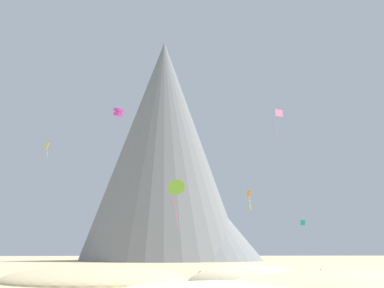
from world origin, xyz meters
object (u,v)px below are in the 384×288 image
at_px(kite_pink_mid, 278,117).
at_px(kite_magenta_mid, 118,112).
at_px(kite_teal_low, 303,223).
at_px(kite_lime_low, 177,188).
at_px(kite_yellow_mid, 47,147).
at_px(kite_orange_low, 249,196).
at_px(bush_low_patch, 200,273).
at_px(rock_massif, 165,162).
at_px(bush_far_right, 233,273).
at_px(bush_scatter_east, 321,273).

relative_size(kite_pink_mid, kite_magenta_mid, 2.49).
bearing_deg(kite_pink_mid, kite_teal_low, 102.89).
height_order(kite_lime_low, kite_yellow_mid, kite_yellow_mid).
xyz_separation_m(kite_lime_low, kite_orange_low, (9.00, -1.25, -1.06)).
xyz_separation_m(bush_low_patch, kite_lime_low, (-2.95, 0.44, 10.38)).
xyz_separation_m(kite_orange_low, kite_magenta_mid, (-18.02, 20.07, 16.34)).
distance_m(rock_massif, kite_yellow_mid, 52.50).
relative_size(rock_massif, kite_lime_low, 10.95).
bearing_deg(bush_low_patch, kite_magenta_mid, 121.85).
xyz_separation_m(bush_far_right, kite_magenta_mid, (-15.49, 22.17, 25.53)).
relative_size(kite_teal_low, kite_yellow_mid, 0.33).
distance_m(bush_far_right, kite_pink_mid, 20.60).
bearing_deg(bush_far_right, kite_orange_low, 39.67).
relative_size(rock_massif, kite_orange_low, 27.06).
height_order(bush_far_right, bush_scatter_east, bush_far_right).
relative_size(bush_scatter_east, kite_lime_low, 0.28).
height_order(bush_scatter_east, rock_massif, rock_massif).
height_order(bush_scatter_east, kite_yellow_mid, kite_yellow_mid).
bearing_deg(bush_far_right, bush_scatter_east, 6.61).
bearing_deg(kite_orange_low, bush_low_patch, -77.93).
relative_size(bush_far_right, bush_low_patch, 1.21).
bearing_deg(bush_scatter_east, bush_far_right, -173.39).
distance_m(bush_far_right, bush_scatter_east, 10.94).
height_order(bush_low_patch, kite_orange_low, kite_orange_low).
bearing_deg(bush_scatter_east, kite_teal_low, 75.01).
height_order(bush_far_right, kite_lime_low, kite_lime_low).
xyz_separation_m(bush_low_patch, rock_massif, (-2.00, 80.97, 28.59)).
xyz_separation_m(rock_massif, kite_yellow_mid, (-25.00, -45.80, -5.83)).
bearing_deg(bush_far_right, rock_massif, 93.77).
distance_m(kite_yellow_mid, kite_magenta_mid, 22.08).
height_order(rock_massif, kite_lime_low, rock_massif).
height_order(kite_lime_low, kite_orange_low, kite_lime_low).
bearing_deg(bush_far_right, kite_teal_low, 59.69).
bearing_deg(kite_yellow_mid, kite_lime_low, 37.50).
distance_m(bush_far_right, kite_teal_low, 39.27).
bearing_deg(kite_teal_low, rock_massif, -179.07).
xyz_separation_m(kite_pink_mid, kite_magenta_mid, (-22.05, 20.60, 6.06)).
bearing_deg(rock_massif, kite_lime_low, -90.67).
bearing_deg(kite_yellow_mid, kite_magenta_mid, 46.17).
bearing_deg(kite_pink_mid, kite_magenta_mid, 171.96).
height_order(bush_scatter_east, kite_pink_mid, kite_pink_mid).
bearing_deg(kite_lime_low, kite_magenta_mid, -47.63).
bearing_deg(bush_low_patch, kite_teal_low, 52.89).
relative_size(bush_low_patch, kite_teal_low, 1.62).
bearing_deg(kite_lime_low, rock_massif, -73.90).
height_order(bush_low_patch, kite_magenta_mid, kite_magenta_mid).
height_order(kite_pink_mid, kite_magenta_mid, kite_magenta_mid).
bearing_deg(kite_magenta_mid, bush_scatter_east, -89.12).
distance_m(bush_low_patch, kite_orange_low, 11.15).
bearing_deg(rock_massif, bush_scatter_east, -78.78).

